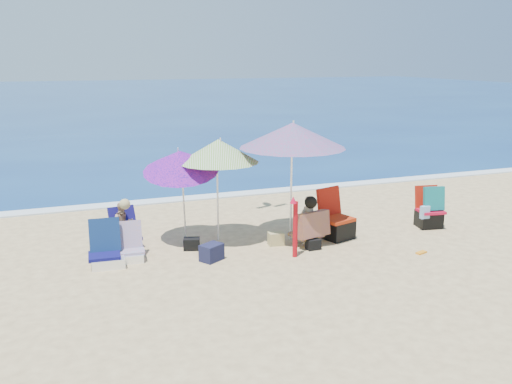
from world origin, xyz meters
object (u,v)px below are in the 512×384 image
object	(u,v)px
chair_navy	(107,254)
camp_chair_right	(429,212)
person_center	(310,222)
person_left	(124,224)
camp_chair_left	(336,224)
furled_umbrella	(295,224)
umbrella_turquoise	(293,135)
umbrella_striped	(219,151)
umbrella_blue	(180,161)
chair_rainbow	(130,250)

from	to	relation	value
chair_navy	camp_chair_right	xyz separation A→B (m)	(6.91, -0.13, 0.13)
chair_navy	person_center	world-z (taller)	person_center
camp_chair_right	person_left	world-z (taller)	person_left
camp_chair_left	camp_chair_right	world-z (taller)	camp_chair_left
furled_umbrella	person_center	xyz separation A→B (m)	(0.54, 0.49, -0.16)
camp_chair_right	person_center	distance (m)	3.02
camp_chair_left	camp_chair_right	distance (m)	2.29
umbrella_turquoise	camp_chair_right	bearing A→B (deg)	-6.05
umbrella_striped	furled_umbrella	bearing A→B (deg)	-52.77
umbrella_blue	chair_navy	world-z (taller)	umbrella_blue
chair_rainbow	camp_chair_left	xyz separation A→B (m)	(4.19, -0.22, 0.14)
chair_navy	person_left	xyz separation A→B (m)	(0.44, 1.01, 0.23)
person_center	camp_chair_right	bearing A→B (deg)	3.74
umbrella_blue	furled_umbrella	xyz separation A→B (m)	(1.78, -1.56, -1.03)
chair_rainbow	camp_chair_left	world-z (taller)	camp_chair_left
chair_navy	umbrella_blue	bearing A→B (deg)	25.46
furled_umbrella	camp_chair_right	xyz separation A→B (m)	(3.55, 0.68, -0.31)
umbrella_striped	camp_chair_left	distance (m)	2.87
umbrella_turquoise	chair_rainbow	world-z (taller)	umbrella_turquoise
umbrella_blue	person_left	size ratio (longest dim) A/B	2.12
furled_umbrella	chair_rainbow	xyz separation A→B (m)	(-2.92, 0.94, -0.47)
person_center	person_left	bearing A→B (deg)	158.84
umbrella_striped	person_center	size ratio (longest dim) A/B	2.09
person_left	umbrella_striped	bearing A→B (deg)	-13.36
camp_chair_left	chair_rainbow	bearing A→B (deg)	176.98
person_center	person_left	distance (m)	3.70
camp_chair_right	furled_umbrella	bearing A→B (deg)	-169.13
chair_rainbow	camp_chair_right	size ratio (longest dim) A/B	0.71
umbrella_blue	furled_umbrella	world-z (taller)	umbrella_blue
camp_chair_left	camp_chair_right	xyz separation A→B (m)	(2.29, -0.04, 0.03)
umbrella_striped	camp_chair_left	bearing A→B (deg)	-15.96
umbrella_blue	person_center	bearing A→B (deg)	-24.77
chair_navy	person_left	distance (m)	1.13
umbrella_striped	chair_rainbow	xyz separation A→B (m)	(-1.87, -0.44, -1.69)
umbrella_striped	camp_chair_left	xyz separation A→B (m)	(2.32, -0.66, -1.55)
furled_umbrella	camp_chair_right	bearing A→B (deg)	10.87
umbrella_turquoise	umbrella_striped	size ratio (longest dim) A/B	1.16
umbrella_turquoise	furled_umbrella	bearing A→B (deg)	-110.45
umbrella_blue	camp_chair_right	bearing A→B (deg)	-9.32
umbrella_blue	umbrella_striped	bearing A→B (deg)	-13.65
camp_chair_right	person_left	bearing A→B (deg)	170.00
chair_rainbow	person_center	bearing A→B (deg)	-7.45
umbrella_blue	chair_rainbow	distance (m)	1.99
camp_chair_right	chair_rainbow	bearing A→B (deg)	177.73
chair_navy	camp_chair_left	distance (m)	4.62
umbrella_blue	furled_umbrella	distance (m)	2.58
umbrella_blue	camp_chair_right	distance (m)	5.57
person_left	chair_rainbow	bearing A→B (deg)	-90.71
umbrella_blue	camp_chair_left	world-z (taller)	umbrella_blue
chair_navy	person_center	xyz separation A→B (m)	(3.90, -0.32, 0.28)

